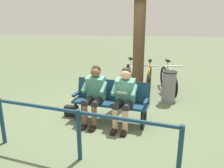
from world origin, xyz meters
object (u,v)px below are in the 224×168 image
object	(u,v)px
person_reading	(124,95)
bicycle_blue	(131,77)
person_companion	(94,92)
bicycle_red	(168,81)
litter_bin	(169,87)
bicycle_silver	(149,80)
tree_trunk	(139,33)
handbag	(71,111)
bench	(111,98)

from	to	relation	value
person_reading	bicycle_blue	bearing A→B (deg)	-80.35
person_companion	bicycle_red	xyz separation A→B (m)	(-1.74, -2.16, -0.30)
person_reading	bicycle_red	xyz separation A→B (m)	(-1.11, -2.27, -0.31)
litter_bin	bicycle_blue	xyz separation A→B (m)	(1.03, -0.98, -0.05)
bicycle_silver	litter_bin	bearing A→B (deg)	38.13
person_reading	bicycle_red	size ratio (longest dim) A/B	0.72
person_companion	tree_trunk	xyz separation A→B (m)	(-0.86, -1.61, 1.08)
person_companion	bicycle_silver	xyz separation A→B (m)	(-1.18, -2.13, -0.30)
person_reading	handbag	world-z (taller)	person_reading
person_reading	litter_bin	size ratio (longest dim) A/B	1.46
handbag	bicycle_silver	world-z (taller)	bicycle_silver
litter_bin	bench	bearing A→B (deg)	43.66
tree_trunk	litter_bin	bearing A→B (deg)	163.94
person_companion	bicycle_silver	bearing A→B (deg)	-108.97
bicycle_silver	bicycle_blue	bearing A→B (deg)	-108.89
bench	person_companion	xyz separation A→B (m)	(0.34, 0.11, 0.16)
person_companion	litter_bin	distance (m)	2.18
tree_trunk	bicycle_red	world-z (taller)	tree_trunk
tree_trunk	person_reading	bearing A→B (deg)	82.28
person_companion	handbag	bearing A→B (deg)	-7.84
person_companion	litter_bin	world-z (taller)	person_companion
litter_bin	bicycle_blue	bearing A→B (deg)	-43.82
bicycle_silver	bench	bearing A→B (deg)	-17.75
person_reading	tree_trunk	xyz separation A→B (m)	(-0.23, -1.72, 1.08)
person_companion	bicycle_blue	world-z (taller)	person_companion
handbag	bicycle_blue	bearing A→B (deg)	-119.41
person_reading	handbag	distance (m)	1.36
tree_trunk	bicycle_blue	size ratio (longest dim) A/B	2.12
tree_trunk	litter_bin	world-z (taller)	tree_trunk
bicycle_red	bicycle_silver	world-z (taller)	same
bicycle_red	litter_bin	bearing A→B (deg)	-14.63
bench	litter_bin	xyz separation A→B (m)	(-1.33, -1.27, -0.09)
bicycle_blue	tree_trunk	bearing A→B (deg)	3.42
bench	person_reading	xyz separation A→B (m)	(-0.29, 0.22, 0.16)
bench	person_companion	distance (m)	0.39
litter_bin	bicycle_silver	xyz separation A→B (m)	(0.49, -0.75, -0.05)
bench	bicycle_red	size ratio (longest dim) A/B	1.00
person_companion	tree_trunk	bearing A→B (deg)	-108.11
bench	bicycle_silver	world-z (taller)	bicycle_silver
bench	tree_trunk	bearing A→B (deg)	-99.09
handbag	tree_trunk	xyz separation A→B (m)	(-1.44, -1.43, 1.63)
tree_trunk	bicycle_blue	distance (m)	1.59
handbag	tree_trunk	distance (m)	2.60
person_reading	bicycle_red	bearing A→B (deg)	-105.93
person_companion	bicycle_blue	size ratio (longest dim) A/B	0.73
bench	bicycle_silver	size ratio (longest dim) A/B	0.99
handbag	bicycle_silver	distance (m)	2.63
bench	litter_bin	bearing A→B (deg)	-126.27
bicycle_red	bicycle_blue	xyz separation A→B (m)	(1.09, -0.21, 0.00)
person_reading	bicycle_blue	xyz separation A→B (m)	(-0.02, -2.48, -0.31)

